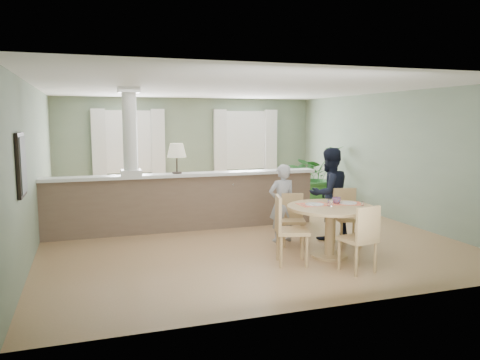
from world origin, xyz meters
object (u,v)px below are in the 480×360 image
object	(u,v)px
sofa	(195,196)
chair_near	(362,236)
houseplant	(314,176)
man_person	(329,194)
chair_far_man	(346,214)
dining_table	(330,216)
chair_far_boy	(293,217)
chair_side	(287,227)
child_person	(282,203)

from	to	relation	value
sofa	chair_near	bearing A→B (deg)	-90.38
houseplant	man_person	distance (m)	3.38
chair_far_man	dining_table	bearing A→B (deg)	-126.52
chair_far_boy	chair_near	world-z (taller)	chair_near
chair_near	chair_side	distance (m)	1.08
child_person	houseplant	bearing A→B (deg)	-128.60
houseplant	chair_side	xyz separation A→B (m)	(-2.62, -4.24, -0.18)
chair_near	sofa	bearing A→B (deg)	-83.44
chair_far_boy	man_person	size ratio (longest dim) A/B	0.53
chair_near	child_person	bearing A→B (deg)	-89.62
chair_far_man	chair_near	world-z (taller)	chair_near
houseplant	dining_table	xyz separation A→B (m)	(-1.83, -4.12, -0.10)
chair_far_man	chair_side	distance (m)	1.61
chair_far_boy	chair_side	size ratio (longest dim) A/B	0.85
houseplant	dining_table	distance (m)	4.51
dining_table	chair_far_man	xyz separation A→B (m)	(0.65, 0.60, -0.11)
chair_side	child_person	world-z (taller)	child_person
dining_table	man_person	size ratio (longest dim) A/B	0.81
chair_far_boy	chair_far_man	size ratio (longest dim) A/B	0.91
houseplant	chair_far_boy	size ratio (longest dim) A/B	1.70
sofa	man_person	size ratio (longest dim) A/B	1.94
chair_side	chair_near	bearing A→B (deg)	-115.41
chair_far_boy	chair_near	distance (m)	1.71
houseplant	chair_far_boy	xyz separation A→B (m)	(-2.07, -3.26, -0.26)
chair_side	child_person	distance (m)	1.30
chair_near	chair_far_boy	bearing A→B (deg)	-91.53
child_person	chair_near	bearing A→B (deg)	97.74
chair_far_man	chair_far_boy	bearing A→B (deg)	174.42
dining_table	man_person	distance (m)	1.14
chair_far_man	man_person	bearing A→B (deg)	117.99
chair_far_man	chair_side	bearing A→B (deg)	-142.62
dining_table	chair_near	size ratio (longest dim) A/B	1.39
houseplant	chair_far_man	world-z (taller)	houseplant
child_person	chair_side	bearing A→B (deg)	66.76
chair_near	man_person	bearing A→B (deg)	-115.70
sofa	chair_side	distance (m)	3.76
chair_far_boy	man_person	world-z (taller)	man_person
sofa	chair_far_man	world-z (taller)	chair_far_man
dining_table	man_person	world-z (taller)	man_person
houseplant	chair_near	distance (m)	5.27
chair_near	man_person	distance (m)	1.92
dining_table	chair_far_boy	size ratio (longest dim) A/B	1.53
chair_far_man	man_person	size ratio (longest dim) A/B	0.58
houseplant	child_person	world-z (taller)	houseplant
houseplant	dining_table	size ratio (longest dim) A/B	1.11
chair_near	child_person	world-z (taller)	child_person
dining_table	chair_near	xyz separation A→B (m)	(0.03, -0.83, -0.11)
houseplant	child_person	xyz separation A→B (m)	(-2.17, -3.03, -0.06)
chair_far_boy	man_person	xyz separation A→B (m)	(0.76, 0.14, 0.34)
man_person	child_person	bearing A→B (deg)	-16.66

